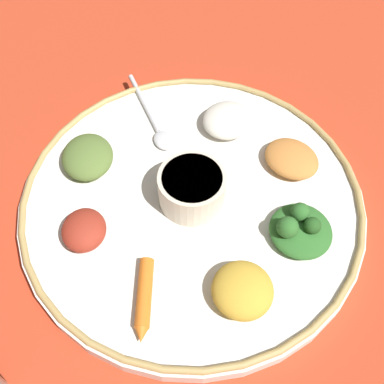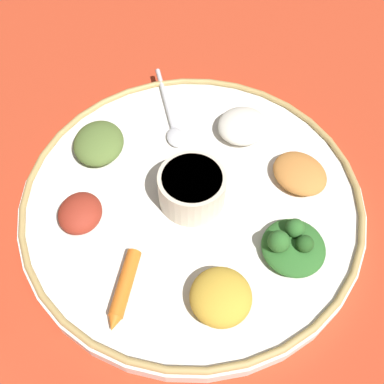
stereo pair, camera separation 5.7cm
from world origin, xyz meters
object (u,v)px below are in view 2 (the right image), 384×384
(carrot_near_spoon, at_px, (124,288))
(spoon, at_px, (171,119))
(center_bowl, at_px, (192,188))
(greens_pile, at_px, (292,245))

(carrot_near_spoon, bearing_deg, spoon, -138.01)
(center_bowl, relative_size, greens_pile, 0.79)
(greens_pile, bearing_deg, spoon, -92.51)
(spoon, distance_m, greens_pile, 0.24)
(greens_pile, relative_size, carrot_near_spoon, 1.30)
(center_bowl, relative_size, spoon, 0.56)
(spoon, height_order, carrot_near_spoon, carrot_near_spoon)
(spoon, bearing_deg, center_bowl, 64.85)
(spoon, relative_size, carrot_near_spoon, 1.82)
(center_bowl, xyz_separation_m, greens_pile, (-0.04, 0.12, -0.01))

